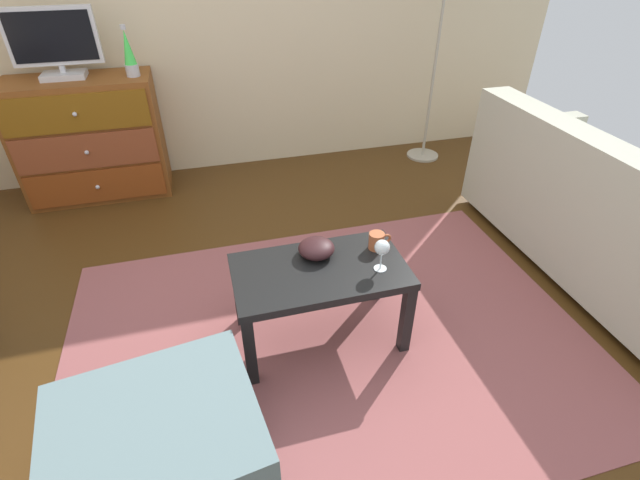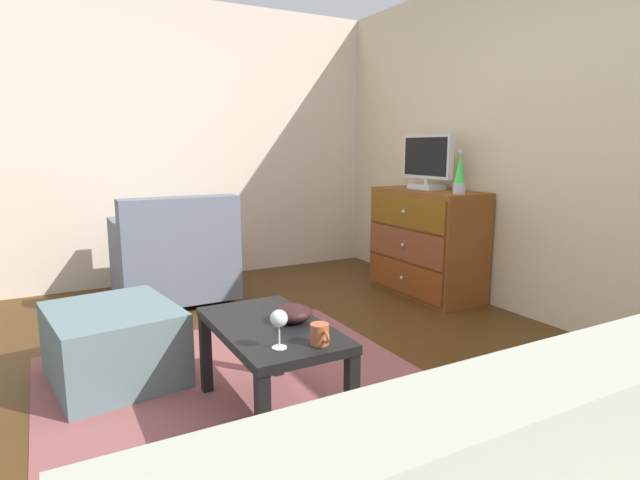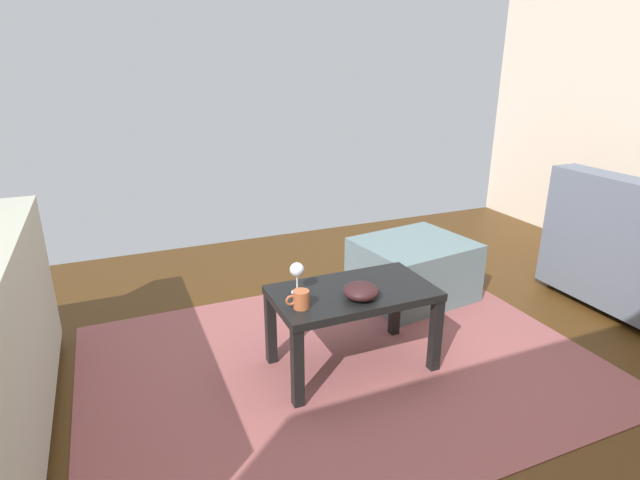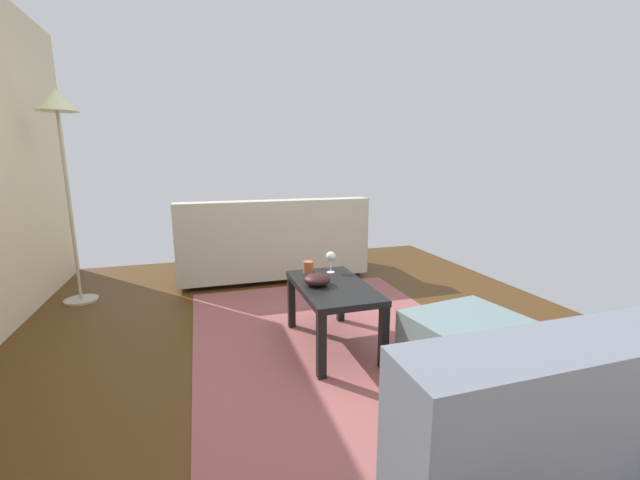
{
  "view_description": "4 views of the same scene",
  "coord_description": "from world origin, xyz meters",
  "views": [
    {
      "loc": [
        -0.28,
        -1.76,
        1.74
      ],
      "look_at": [
        0.17,
        -0.15,
        0.58
      ],
      "focal_mm": 25.63,
      "sensor_mm": 36.0,
      "label": 1
    },
    {
      "loc": [
        2.19,
        -1.02,
        1.22
      ],
      "look_at": [
        0.19,
        0.07,
        0.81
      ],
      "focal_mm": 28.78,
      "sensor_mm": 36.0,
      "label": 2
    },
    {
      "loc": [
        1.21,
        1.87,
        1.51
      ],
      "look_at": [
        0.32,
        -0.21,
        0.71
      ],
      "focal_mm": 28.44,
      "sensor_mm": 36.0,
      "label": 3
    },
    {
      "loc": [
        -2.19,
        0.66,
        1.25
      ],
      "look_at": [
        0.29,
        -0.12,
        0.71
      ],
      "focal_mm": 22.09,
      "sensor_mm": 36.0,
      "label": 4
    }
  ],
  "objects": [
    {
      "name": "armchair",
      "position": [
        -1.84,
        -0.13,
        0.35
      ],
      "size": [
        0.8,
        0.87,
        0.86
      ],
      "color": "#332319",
      "rests_on": "ground_plane"
    },
    {
      "name": "wine_glass",
      "position": [
        0.43,
        -0.24,
        0.55
      ],
      "size": [
        0.07,
        0.07,
        0.16
      ],
      "color": "silver",
      "rests_on": "coffee_table"
    },
    {
      "name": "lava_lamp",
      "position": [
        -0.66,
        1.72,
        1.02
      ],
      "size": [
        0.09,
        0.09,
        0.33
      ],
      "color": "#B7B7BC",
      "rests_on": "dresser"
    },
    {
      "name": "coffee_table",
      "position": [
        0.16,
        -0.16,
        0.37
      ],
      "size": [
        0.81,
        0.45,
        0.44
      ],
      "color": "black",
      "rests_on": "ground_plane"
    },
    {
      "name": "dresser",
      "position": [
        -1.06,
        1.76,
        0.44
      ],
      "size": [
        0.99,
        0.49,
        0.87
      ],
      "color": "brown",
      "rests_on": "ground_plane"
    },
    {
      "name": "wall_accent_rear",
      "position": [
        0.0,
        2.07,
        1.25
      ],
      "size": [
        5.68,
        0.12,
        2.51
      ],
      "primitive_type": "cube",
      "color": "beige",
      "rests_on": "ground_plane"
    },
    {
      "name": "mug",
      "position": [
        0.47,
        -0.08,
        0.48
      ],
      "size": [
        0.11,
        0.08,
        0.09
      ],
      "color": "#AF5833",
      "rests_on": "coffee_table"
    },
    {
      "name": "ground_plane",
      "position": [
        0.0,
        0.0,
        -0.03
      ],
      "size": [
        5.68,
        4.62,
        0.05
      ],
      "primitive_type": "cube",
      "color": "#482C10"
    },
    {
      "name": "area_rug",
      "position": [
        0.2,
        -0.2,
        0.0
      ],
      "size": [
        2.6,
        1.9,
        0.01
      ],
      "primitive_type": "cube",
      "color": "#8F4D4D",
      "rests_on": "ground_plane"
    },
    {
      "name": "ottoman",
      "position": [
        -0.58,
        -0.75,
        0.2
      ],
      "size": [
        0.78,
        0.69,
        0.39
      ],
      "primitive_type": "cube",
      "rotation": [
        0.0,
        0.0,
        0.14
      ],
      "color": "slate",
      "rests_on": "ground_plane"
    },
    {
      "name": "tv",
      "position": [
        -1.11,
        1.78,
        1.1
      ],
      "size": [
        0.56,
        0.18,
        0.45
      ],
      "color": "silver",
      "rests_on": "dresser"
    },
    {
      "name": "wall_plain_left",
      "position": [
        -2.6,
        0.0,
        1.25
      ],
      "size": [
        0.12,
        4.62,
        2.51
      ],
      "primitive_type": "cube",
      "color": "beige",
      "rests_on": "ground_plane"
    },
    {
      "name": "bowl_decorative",
      "position": [
        0.17,
        -0.06,
        0.48
      ],
      "size": [
        0.17,
        0.17,
        0.08
      ],
      "primitive_type": "ellipsoid",
      "color": "black",
      "rests_on": "coffee_table"
    }
  ]
}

